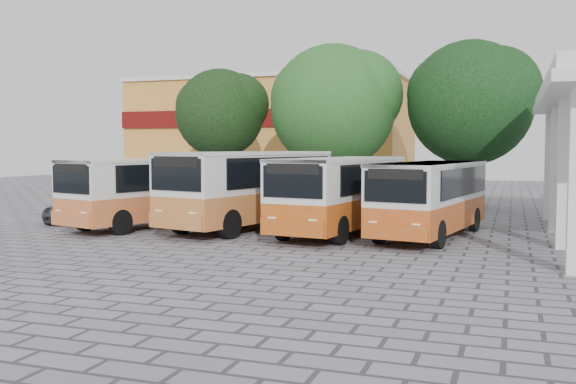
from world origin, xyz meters
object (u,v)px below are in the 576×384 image
at_px(bus_centre_left, 250,184).
at_px(bus_far_right, 431,194).
at_px(bus_far_left, 151,187).
at_px(parked_car, 78,209).
at_px(bus_centre_right, 341,190).

bearing_deg(bus_centre_left, bus_far_right, 12.53).
bearing_deg(bus_far_right, bus_far_left, -167.31).
xyz_separation_m(bus_far_left, parked_car, (-3.89, 0.41, -1.04)).
bearing_deg(bus_far_right, parked_car, -169.62).
bearing_deg(bus_centre_right, bus_centre_left, -176.80).
bearing_deg(bus_centre_left, parked_car, -163.76).
xyz_separation_m(bus_centre_left, parked_car, (-7.90, -0.31, -1.20)).
height_order(bus_centre_right, parked_car, bus_centre_right).
distance_m(bus_centre_left, bus_far_right, 6.99).
distance_m(bus_far_left, bus_centre_left, 4.07).
relative_size(bus_far_left, parked_car, 2.05).
bearing_deg(bus_centre_right, bus_far_left, -168.89).
bearing_deg(bus_far_left, bus_far_right, 18.83).
height_order(bus_far_left, bus_centre_left, bus_centre_left).
bearing_deg(bus_far_left, bus_centre_right, 18.89).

